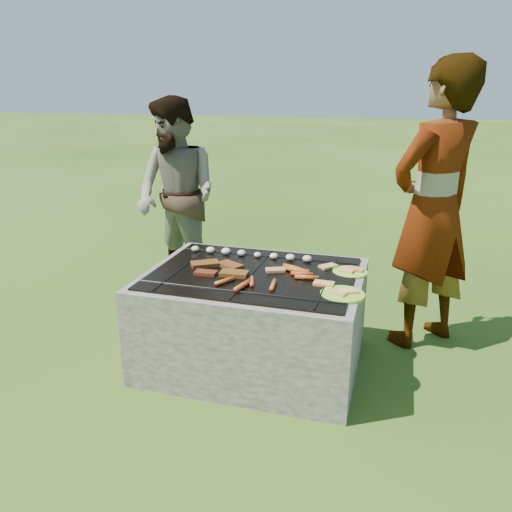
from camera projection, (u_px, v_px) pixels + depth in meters
The scene contains 10 objects.
lawn at pixel (254, 361), 3.22m from camera, with size 60.00×60.00×0.00m, color #234711.
fire_pit at pixel (254, 321), 3.13m from camera, with size 1.30×1.00×0.62m.
mushrooms at pixel (250, 254), 3.31m from camera, with size 0.83×0.06×0.04m.
pork_slabs at pixel (220, 268), 3.06m from camera, with size 0.41×0.28×0.03m.
sausages at pixel (276, 277), 2.92m from camera, with size 0.56×0.49×0.03m.
bread_on_grate at pixel (308, 273), 2.99m from camera, with size 0.45×0.40×0.02m.
plate_far at pixel (350, 272), 3.04m from camera, with size 0.22×0.22×0.03m.
plate_near at pixel (343, 294), 2.71m from camera, with size 0.30×0.30×0.03m.
cook at pixel (433, 209), 3.21m from camera, with size 0.68×0.45×1.87m, color gray.
bystander at pixel (177, 196), 4.20m from camera, with size 0.79×0.62×1.62m, color gray.
Camera 1 is at (0.81, -2.72, 1.66)m, focal length 35.00 mm.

